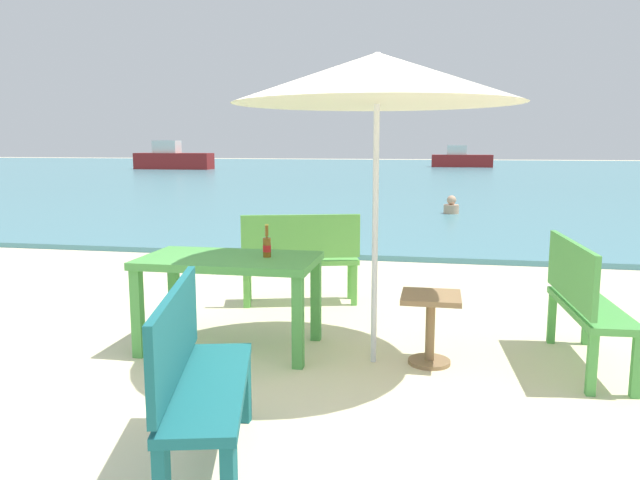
{
  "coord_description": "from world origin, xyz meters",
  "views": [
    {
      "loc": [
        0.91,
        -3.61,
        1.66
      ],
      "look_at": [
        -0.36,
        3.0,
        0.6
      ],
      "focal_mm": 34.63,
      "sensor_mm": 36.0,
      "label": 1
    }
  ],
  "objects_px": {
    "picnic_table_green": "(230,270)",
    "beer_bottle_amber": "(267,245)",
    "bench_teal_center": "(195,370)",
    "boat_barge": "(173,159)",
    "patio_umbrella": "(377,79)",
    "side_table_wood": "(430,319)",
    "bench_green_right": "(582,296)",
    "swimmer_person": "(451,206)",
    "bench_green_left": "(300,253)",
    "boat_ferry": "(461,159)"
  },
  "relations": [
    {
      "from": "picnic_table_green",
      "to": "beer_bottle_amber",
      "type": "xyz_separation_m",
      "value": [
        0.3,
        0.05,
        0.2
      ]
    },
    {
      "from": "bench_teal_center",
      "to": "picnic_table_green",
      "type": "bearing_deg",
      "value": 103.93
    },
    {
      "from": "boat_barge",
      "to": "patio_umbrella",
      "type": "bearing_deg",
      "value": -63.36
    },
    {
      "from": "bench_teal_center",
      "to": "boat_barge",
      "type": "bearing_deg",
      "value": 114.34
    },
    {
      "from": "side_table_wood",
      "to": "beer_bottle_amber",
      "type": "bearing_deg",
      "value": 175.21
    },
    {
      "from": "bench_teal_center",
      "to": "bench_green_right",
      "type": "xyz_separation_m",
      "value": [
        2.24,
        1.95,
        0.0
      ]
    },
    {
      "from": "patio_umbrella",
      "to": "swimmer_person",
      "type": "distance_m",
      "value": 9.84
    },
    {
      "from": "bench_teal_center",
      "to": "swimmer_person",
      "type": "distance_m",
      "value": 11.49
    },
    {
      "from": "patio_umbrella",
      "to": "side_table_wood",
      "type": "height_order",
      "value": "patio_umbrella"
    },
    {
      "from": "patio_umbrella",
      "to": "bench_green_left",
      "type": "height_order",
      "value": "patio_umbrella"
    },
    {
      "from": "side_table_wood",
      "to": "bench_teal_center",
      "type": "relative_size",
      "value": 0.43
    },
    {
      "from": "beer_bottle_amber",
      "to": "swimmer_person",
      "type": "distance_m",
      "value": 9.65
    },
    {
      "from": "bench_teal_center",
      "to": "bench_green_right",
      "type": "bearing_deg",
      "value": 41.04
    },
    {
      "from": "patio_umbrella",
      "to": "swimmer_person",
      "type": "relative_size",
      "value": 5.61
    },
    {
      "from": "picnic_table_green",
      "to": "beer_bottle_amber",
      "type": "height_order",
      "value": "beer_bottle_amber"
    },
    {
      "from": "patio_umbrella",
      "to": "bench_green_left",
      "type": "xyz_separation_m",
      "value": [
        -0.92,
        1.54,
        -1.58
      ]
    },
    {
      "from": "beer_bottle_amber",
      "to": "boat_barge",
      "type": "distance_m",
      "value": 33.79
    },
    {
      "from": "boat_ferry",
      "to": "picnic_table_green",
      "type": "bearing_deg",
      "value": -94.67
    },
    {
      "from": "bench_green_right",
      "to": "bench_green_left",
      "type": "bearing_deg",
      "value": 150.94
    },
    {
      "from": "bench_green_right",
      "to": "boat_barge",
      "type": "bearing_deg",
      "value": 119.02
    },
    {
      "from": "side_table_wood",
      "to": "bench_green_right",
      "type": "height_order",
      "value": "bench_green_right"
    },
    {
      "from": "bench_teal_center",
      "to": "side_table_wood",
      "type": "bearing_deg",
      "value": 57.62
    },
    {
      "from": "beer_bottle_amber",
      "to": "patio_umbrella",
      "type": "xyz_separation_m",
      "value": [
        0.88,
        -0.14,
        1.26
      ]
    },
    {
      "from": "bench_teal_center",
      "to": "swimmer_person",
      "type": "height_order",
      "value": "bench_teal_center"
    },
    {
      "from": "bench_green_right",
      "to": "boat_ferry",
      "type": "height_order",
      "value": "boat_ferry"
    },
    {
      "from": "patio_umbrella",
      "to": "bench_green_left",
      "type": "distance_m",
      "value": 2.39
    },
    {
      "from": "picnic_table_green",
      "to": "bench_teal_center",
      "type": "height_order",
      "value": "bench_teal_center"
    },
    {
      "from": "bench_green_left",
      "to": "side_table_wood",
      "type": "bearing_deg",
      "value": -48.32
    },
    {
      "from": "bench_green_left",
      "to": "swimmer_person",
      "type": "height_order",
      "value": "bench_green_left"
    },
    {
      "from": "picnic_table_green",
      "to": "beer_bottle_amber",
      "type": "relative_size",
      "value": 5.28
    },
    {
      "from": "boat_ferry",
      "to": "side_table_wood",
      "type": "bearing_deg",
      "value": -92.2
    },
    {
      "from": "beer_bottle_amber",
      "to": "patio_umbrella",
      "type": "bearing_deg",
      "value": -9.24
    },
    {
      "from": "bench_green_right",
      "to": "swimmer_person",
      "type": "distance_m",
      "value": 9.48
    },
    {
      "from": "bench_teal_center",
      "to": "swimmer_person",
      "type": "bearing_deg",
      "value": 82.67
    },
    {
      "from": "bench_teal_center",
      "to": "bench_green_left",
      "type": "relative_size",
      "value": 1.0
    },
    {
      "from": "picnic_table_green",
      "to": "bench_green_left",
      "type": "relative_size",
      "value": 1.12
    },
    {
      "from": "bench_teal_center",
      "to": "patio_umbrella",
      "type": "bearing_deg",
      "value": 67.9
    },
    {
      "from": "side_table_wood",
      "to": "bench_teal_center",
      "type": "distance_m",
      "value": 2.14
    },
    {
      "from": "picnic_table_green",
      "to": "patio_umbrella",
      "type": "bearing_deg",
      "value": -4.67
    },
    {
      "from": "patio_umbrella",
      "to": "bench_green_right",
      "type": "xyz_separation_m",
      "value": [
        1.52,
        0.19,
        -1.58
      ]
    },
    {
      "from": "bench_teal_center",
      "to": "swimmer_person",
      "type": "relative_size",
      "value": 3.05
    },
    {
      "from": "bench_green_left",
      "to": "boat_ferry",
      "type": "xyz_separation_m",
      "value": [
        2.77,
        35.58,
        0.05
      ]
    },
    {
      "from": "swimmer_person",
      "to": "boat_ferry",
      "type": "height_order",
      "value": "boat_ferry"
    },
    {
      "from": "beer_bottle_amber",
      "to": "boat_ferry",
      "type": "relative_size",
      "value": 0.07
    },
    {
      "from": "bench_green_left",
      "to": "boat_ferry",
      "type": "relative_size",
      "value": 0.32
    },
    {
      "from": "swimmer_person",
      "to": "boat_ferry",
      "type": "bearing_deg",
      "value": 87.71
    },
    {
      "from": "picnic_table_green",
      "to": "bench_green_left",
      "type": "distance_m",
      "value": 1.47
    },
    {
      "from": "picnic_table_green",
      "to": "bench_teal_center",
      "type": "bearing_deg",
      "value": -76.07
    },
    {
      "from": "bench_green_left",
      "to": "beer_bottle_amber",
      "type": "bearing_deg",
      "value": -88.26
    },
    {
      "from": "bench_green_left",
      "to": "boat_ferry",
      "type": "distance_m",
      "value": 35.69
    }
  ]
}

